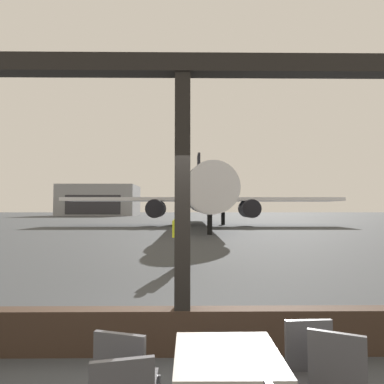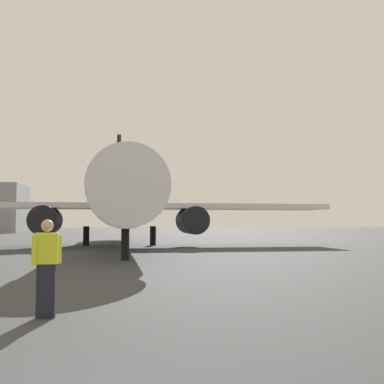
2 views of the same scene
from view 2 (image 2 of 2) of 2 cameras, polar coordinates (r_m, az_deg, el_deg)
ground_plane at (r=43.05m, az=-11.01°, el=-5.87°), size 220.00×220.00×0.00m
airplane at (r=32.74m, az=-8.63°, el=-1.18°), size 29.70×30.39×9.84m
ground_crew_worker at (r=8.87m, az=-17.22°, el=-8.64°), size 0.48×0.37×1.74m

